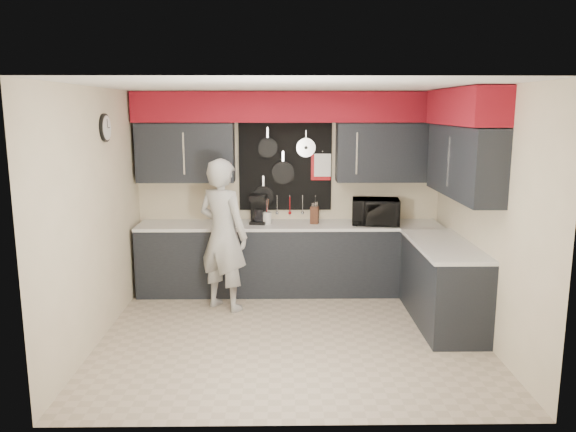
{
  "coord_description": "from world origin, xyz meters",
  "views": [
    {
      "loc": [
        -0.12,
        -5.65,
        2.38
      ],
      "look_at": [
        -0.03,
        0.5,
        1.2
      ],
      "focal_mm": 35.0,
      "sensor_mm": 36.0,
      "label": 1
    }
  ],
  "objects_px": {
    "utensil_crock": "(267,218)",
    "person": "(223,235)",
    "coffee_maker": "(258,208)",
    "knife_block": "(314,215)",
    "microwave": "(375,212)"
  },
  "relations": [
    {
      "from": "knife_block",
      "to": "coffee_maker",
      "type": "bearing_deg",
      "value": -170.71
    },
    {
      "from": "utensil_crock",
      "to": "person",
      "type": "height_order",
      "value": "person"
    },
    {
      "from": "utensil_crock",
      "to": "person",
      "type": "distance_m",
      "value": 0.8
    },
    {
      "from": "knife_block",
      "to": "coffee_maker",
      "type": "height_order",
      "value": "coffee_maker"
    },
    {
      "from": "knife_block",
      "to": "coffee_maker",
      "type": "xyz_separation_m",
      "value": [
        -0.72,
        0.05,
        0.08
      ]
    },
    {
      "from": "utensil_crock",
      "to": "person",
      "type": "xyz_separation_m",
      "value": [
        -0.51,
        -0.61,
        -0.09
      ]
    },
    {
      "from": "person",
      "to": "microwave",
      "type": "bearing_deg",
      "value": -131.14
    },
    {
      "from": "coffee_maker",
      "to": "person",
      "type": "height_order",
      "value": "person"
    },
    {
      "from": "knife_block",
      "to": "utensil_crock",
      "type": "xyz_separation_m",
      "value": [
        -0.61,
        0.01,
        -0.04
      ]
    },
    {
      "from": "utensil_crock",
      "to": "coffee_maker",
      "type": "bearing_deg",
      "value": 159.06
    },
    {
      "from": "coffee_maker",
      "to": "utensil_crock",
      "type": "bearing_deg",
      "value": -13.33
    },
    {
      "from": "coffee_maker",
      "to": "person",
      "type": "distance_m",
      "value": 0.79
    },
    {
      "from": "microwave",
      "to": "person",
      "type": "bearing_deg",
      "value": -156.8
    },
    {
      "from": "knife_block",
      "to": "person",
      "type": "xyz_separation_m",
      "value": [
        -1.12,
        -0.61,
        -0.12
      ]
    },
    {
      "from": "utensil_crock",
      "to": "person",
      "type": "relative_size",
      "value": 0.08
    }
  ]
}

